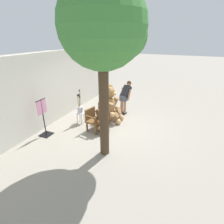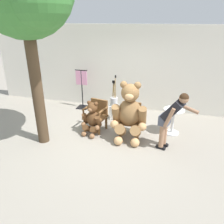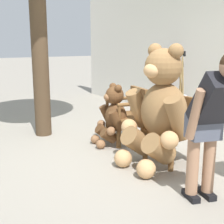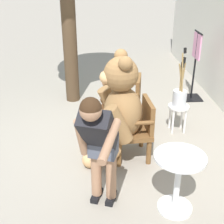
{
  "view_description": "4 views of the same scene",
  "coord_description": "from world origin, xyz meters",
  "px_view_note": "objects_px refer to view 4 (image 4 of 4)",
  "views": [
    {
      "loc": [
        -5.61,
        -2.52,
        3.34
      ],
      "look_at": [
        -0.13,
        -0.13,
        0.71
      ],
      "focal_mm": 28.0,
      "sensor_mm": 36.0,
      "label": 1
    },
    {
      "loc": [
        1.43,
        -4.85,
        2.95
      ],
      "look_at": [
        0.15,
        -0.18,
        0.87
      ],
      "focal_mm": 35.0,
      "sensor_mm": 36.0,
      "label": 2
    },
    {
      "loc": [
        3.36,
        -2.35,
        1.54
      ],
      "look_at": [
        -0.24,
        -0.01,
        0.59
      ],
      "focal_mm": 50.0,
      "sensor_mm": 36.0,
      "label": 3
    },
    {
      "loc": [
        4.3,
        -0.12,
        2.58
      ],
      "look_at": [
        0.3,
        0.14,
        0.62
      ],
      "focal_mm": 50.0,
      "sensor_mm": 36.0,
      "label": 4
    }
  ],
  "objects_px": {
    "teddy_bear_small": "(111,99)",
    "brush_bucket": "(180,95)",
    "teddy_bear_large": "(117,109)",
    "wooden_chair_left": "(128,99)",
    "white_stool": "(178,111)",
    "wooden_chair_right": "(136,127)",
    "person_visitor": "(99,141)",
    "clothing_display_stand": "(195,65)",
    "round_side_table": "(178,177)"
  },
  "relations": [
    {
      "from": "wooden_chair_right",
      "to": "white_stool",
      "type": "xyz_separation_m",
      "value": [
        -0.68,
        0.79,
        -0.11
      ]
    },
    {
      "from": "wooden_chair_left",
      "to": "wooden_chair_right",
      "type": "distance_m",
      "value": 0.98
    },
    {
      "from": "wooden_chair_right",
      "to": "brush_bucket",
      "type": "relative_size",
      "value": 0.9
    },
    {
      "from": "teddy_bear_small",
      "to": "brush_bucket",
      "type": "bearing_deg",
      "value": 73.35
    },
    {
      "from": "brush_bucket",
      "to": "clothing_display_stand",
      "type": "xyz_separation_m",
      "value": [
        -1.32,
        0.64,
        0.07
      ]
    },
    {
      "from": "wooden_chair_left",
      "to": "round_side_table",
      "type": "relative_size",
      "value": 1.19
    },
    {
      "from": "brush_bucket",
      "to": "round_side_table",
      "type": "relative_size",
      "value": 1.33
    },
    {
      "from": "wooden_chair_right",
      "to": "brush_bucket",
      "type": "distance_m",
      "value": 1.06
    },
    {
      "from": "clothing_display_stand",
      "to": "wooden_chair_left",
      "type": "bearing_deg",
      "value": -54.6
    },
    {
      "from": "person_visitor",
      "to": "white_stool",
      "type": "height_order",
      "value": "person_visitor"
    },
    {
      "from": "person_visitor",
      "to": "brush_bucket",
      "type": "bearing_deg",
      "value": 142.34
    },
    {
      "from": "teddy_bear_large",
      "to": "round_side_table",
      "type": "relative_size",
      "value": 2.14
    },
    {
      "from": "wooden_chair_right",
      "to": "teddy_bear_small",
      "type": "relative_size",
      "value": 0.91
    },
    {
      "from": "wooden_chair_left",
      "to": "person_visitor",
      "type": "distance_m",
      "value": 2.13
    },
    {
      "from": "round_side_table",
      "to": "clothing_display_stand",
      "type": "distance_m",
      "value": 3.32
    },
    {
      "from": "teddy_bear_small",
      "to": "wooden_chair_right",
      "type": "bearing_deg",
      "value": 16.23
    },
    {
      "from": "clothing_display_stand",
      "to": "wooden_chair_right",
      "type": "bearing_deg",
      "value": -35.67
    },
    {
      "from": "wooden_chair_right",
      "to": "white_stool",
      "type": "distance_m",
      "value": 1.05
    },
    {
      "from": "teddy_bear_small",
      "to": "white_stool",
      "type": "distance_m",
      "value": 1.14
    },
    {
      "from": "teddy_bear_small",
      "to": "clothing_display_stand",
      "type": "xyz_separation_m",
      "value": [
        -1.0,
        1.73,
        0.26
      ]
    },
    {
      "from": "wooden_chair_right",
      "to": "person_visitor",
      "type": "xyz_separation_m",
      "value": [
        1.04,
        -0.53,
        0.43
      ]
    },
    {
      "from": "wooden_chair_right",
      "to": "wooden_chair_left",
      "type": "bearing_deg",
      "value": -179.93
    },
    {
      "from": "brush_bucket",
      "to": "person_visitor",
      "type": "bearing_deg",
      "value": -37.66
    },
    {
      "from": "teddy_bear_large",
      "to": "wooden_chair_left",
      "type": "bearing_deg",
      "value": 165.1
    },
    {
      "from": "brush_bucket",
      "to": "round_side_table",
      "type": "distance_m",
      "value": 1.87
    },
    {
      "from": "teddy_bear_small",
      "to": "brush_bucket",
      "type": "xyz_separation_m",
      "value": [
        0.32,
        1.08,
        0.18
      ]
    },
    {
      "from": "wooden_chair_right",
      "to": "clothing_display_stand",
      "type": "height_order",
      "value": "clothing_display_stand"
    },
    {
      "from": "white_stool",
      "to": "clothing_display_stand",
      "type": "xyz_separation_m",
      "value": [
        -1.32,
        0.64,
        0.36
      ]
    },
    {
      "from": "teddy_bear_large",
      "to": "round_side_table",
      "type": "height_order",
      "value": "teddy_bear_large"
    },
    {
      "from": "teddy_bear_small",
      "to": "brush_bucket",
      "type": "height_order",
      "value": "brush_bucket"
    },
    {
      "from": "brush_bucket",
      "to": "clothing_display_stand",
      "type": "relative_size",
      "value": 0.7
    },
    {
      "from": "wooden_chair_right",
      "to": "teddy_bear_large",
      "type": "height_order",
      "value": "teddy_bear_large"
    },
    {
      "from": "clothing_display_stand",
      "to": "teddy_bear_large",
      "type": "bearing_deg",
      "value": -40.22
    },
    {
      "from": "teddy_bear_small",
      "to": "brush_bucket",
      "type": "distance_m",
      "value": 1.15
    },
    {
      "from": "wooden_chair_left",
      "to": "teddy_bear_large",
      "type": "bearing_deg",
      "value": -14.9
    },
    {
      "from": "brush_bucket",
      "to": "wooden_chair_left",
      "type": "bearing_deg",
      "value": -110.8
    },
    {
      "from": "wooden_chair_left",
      "to": "white_stool",
      "type": "distance_m",
      "value": 0.86
    },
    {
      "from": "teddy_bear_large",
      "to": "brush_bucket",
      "type": "xyz_separation_m",
      "value": [
        -0.69,
        1.06,
        -0.11
      ]
    },
    {
      "from": "wooden_chair_right",
      "to": "teddy_bear_large",
      "type": "xyz_separation_m",
      "value": [
        0.01,
        -0.26,
        0.29
      ]
    },
    {
      "from": "teddy_bear_large",
      "to": "person_visitor",
      "type": "relative_size",
      "value": 1.04
    },
    {
      "from": "wooden_chair_right",
      "to": "teddy_bear_small",
      "type": "height_order",
      "value": "teddy_bear_small"
    },
    {
      "from": "round_side_table",
      "to": "wooden_chair_right",
      "type": "bearing_deg",
      "value": -164.18
    },
    {
      "from": "teddy_bear_small",
      "to": "brush_bucket",
      "type": "relative_size",
      "value": 0.98
    },
    {
      "from": "white_stool",
      "to": "teddy_bear_large",
      "type": "bearing_deg",
      "value": -56.94
    },
    {
      "from": "white_stool",
      "to": "round_side_table",
      "type": "bearing_deg",
      "value": -14.84
    },
    {
      "from": "teddy_bear_large",
      "to": "round_side_table",
      "type": "distance_m",
      "value": 1.29
    },
    {
      "from": "wooden_chair_left",
      "to": "brush_bucket",
      "type": "height_order",
      "value": "brush_bucket"
    },
    {
      "from": "teddy_bear_large",
      "to": "person_visitor",
      "type": "distance_m",
      "value": 1.08
    },
    {
      "from": "white_stool",
      "to": "round_side_table",
      "type": "height_order",
      "value": "round_side_table"
    },
    {
      "from": "white_stool",
      "to": "brush_bucket",
      "type": "bearing_deg",
      "value": 25.95
    }
  ]
}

